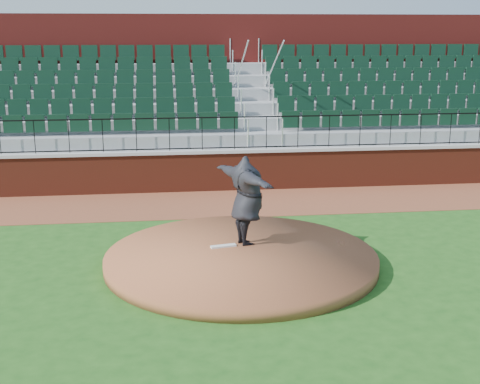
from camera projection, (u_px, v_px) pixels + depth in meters
name	position (u px, v px, depth m)	size (l,w,h in m)	color
ground	(249.00, 268.00, 13.77)	(90.00, 90.00, 0.00)	#1D4C15
warning_track	(224.00, 203.00, 18.97)	(34.00, 3.20, 0.01)	brown
field_wall	(219.00, 171.00, 20.37)	(34.00, 0.35, 1.20)	maroon
wall_cap	(218.00, 151.00, 20.21)	(34.00, 0.45, 0.10)	#B7B7B7
wall_railing	(218.00, 134.00, 20.08)	(34.00, 0.05, 1.00)	black
seating_stands	(211.00, 107.00, 22.58)	(34.00, 5.10, 4.60)	gray
concourse_wall	(205.00, 87.00, 25.16)	(34.00, 0.50, 5.50)	maroon
pitchers_mound	(241.00, 259.00, 13.96)	(5.85, 5.85, 0.25)	brown
pitching_rubber	(223.00, 246.00, 14.36)	(0.57, 0.14, 0.04)	white
pitcher	(247.00, 201.00, 14.33)	(2.47, 0.67, 2.01)	black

